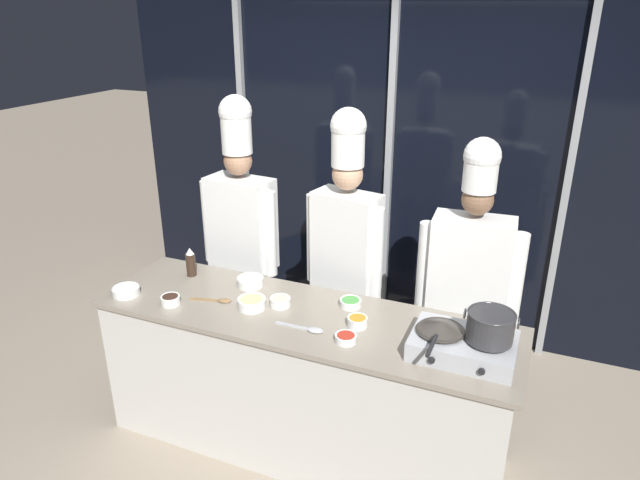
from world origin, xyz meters
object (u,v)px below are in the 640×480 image
at_px(prep_bowl_carrots, 358,321).
at_px(chef_line, 470,271).
at_px(portable_stove, 463,345).
at_px(serving_spoon_slotted, 309,329).
at_px(prep_bowl_rice, 126,290).
at_px(serving_spoon_solid, 219,300).
at_px(squeeze_bottle_soy, 191,262).
at_px(prep_bowl_chili_flakes, 346,338).
at_px(prep_bowl_ginger, 252,302).
at_px(frying_pan, 441,326).
at_px(chef_head, 241,222).
at_px(prep_bowl_scallions, 350,302).
at_px(stock_pot, 490,326).
at_px(prep_bowl_garlic, 250,281).
at_px(prep_bowl_soy_glaze, 170,299).
at_px(chef_sous, 346,238).
at_px(prep_bowl_chicken, 280,301).

bearing_deg(prep_bowl_carrots, chef_line, 52.72).
distance_m(portable_stove, serving_spoon_slotted, 0.79).
height_order(prep_bowl_rice, serving_spoon_solid, prep_bowl_rice).
xyz_separation_m(squeeze_bottle_soy, chef_line, (1.64, 0.45, 0.05)).
relative_size(prep_bowl_carrots, prep_bowl_rice, 0.69).
bearing_deg(chef_line, prep_bowl_chili_flakes, 55.33).
bearing_deg(prep_bowl_ginger, portable_stove, -0.34).
distance_m(frying_pan, chef_head, 1.66).
relative_size(frying_pan, squeeze_bottle_soy, 2.24).
height_order(squeeze_bottle_soy, prep_bowl_scallions, squeeze_bottle_soy).
height_order(prep_bowl_carrots, serving_spoon_slotted, prep_bowl_carrots).
bearing_deg(stock_pot, prep_bowl_ginger, 179.70).
bearing_deg(chef_line, portable_stove, 93.77).
bearing_deg(prep_bowl_garlic, prep_bowl_soy_glaze, -128.44).
distance_m(prep_bowl_scallions, prep_bowl_carrots, 0.22).
distance_m(prep_bowl_carrots, prep_bowl_soy_glaze, 1.08).
relative_size(prep_bowl_garlic, prep_bowl_soy_glaze, 1.47).
height_order(frying_pan, stock_pot, stock_pot).
distance_m(frying_pan, prep_bowl_scallions, 0.61).
xyz_separation_m(portable_stove, frying_pan, (-0.11, -0.00, 0.08)).
relative_size(frying_pan, prep_bowl_rice, 2.64).
xyz_separation_m(frying_pan, prep_bowl_rice, (-1.82, -0.14, -0.10)).
xyz_separation_m(portable_stove, prep_bowl_garlic, (-1.32, 0.24, -0.02)).
bearing_deg(chef_head, portable_stove, 162.81).
relative_size(prep_bowl_scallions, prep_bowl_soy_glaze, 1.13).
height_order(portable_stove, prep_bowl_scallions, portable_stove).
distance_m(portable_stove, prep_bowl_scallions, 0.71).
relative_size(serving_spoon_slotted, chef_head, 0.14).
bearing_deg(portable_stove, serving_spoon_solid, -179.96).
height_order(squeeze_bottle_soy, serving_spoon_slotted, squeeze_bottle_soy).
distance_m(chef_sous, chef_line, 0.77).
bearing_deg(chef_head, chef_line, -174.74).
bearing_deg(chef_sous, prep_bowl_chicken, 82.66).
height_order(chef_head, chef_sous, chef_head).
bearing_deg(frying_pan, chef_sous, 138.60).
bearing_deg(serving_spoon_slotted, prep_bowl_scallions, 71.10).
xyz_separation_m(frying_pan, serving_spoon_slotted, (-0.67, -0.08, -0.12)).
bearing_deg(serving_spoon_solid, prep_bowl_scallions, 18.50).
relative_size(portable_stove, serving_spoon_slotted, 1.80).
xyz_separation_m(prep_bowl_carrots, prep_bowl_rice, (-1.37, -0.19, -0.00)).
relative_size(prep_bowl_chili_flakes, prep_bowl_garlic, 0.70).
bearing_deg(serving_spoon_slotted, portable_stove, 6.43).
bearing_deg(frying_pan, chef_head, 155.46).
bearing_deg(prep_bowl_rice, portable_stove, 4.20).
relative_size(prep_bowl_chicken, prep_bowl_soy_glaze, 1.07).
relative_size(squeeze_bottle_soy, chef_sous, 0.10).
bearing_deg(chef_line, prep_bowl_ginger, 28.00).
relative_size(prep_bowl_garlic, serving_spoon_solid, 0.66).
distance_m(prep_bowl_ginger, chef_line, 1.28).
height_order(prep_bowl_chili_flakes, prep_bowl_carrots, prep_bowl_carrots).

